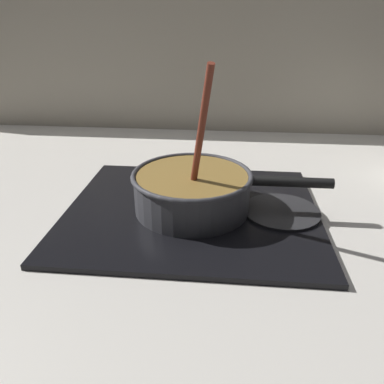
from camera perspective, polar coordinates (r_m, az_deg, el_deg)
ground at (r=0.78m, az=-7.01°, el=-8.25°), size 2.40×1.60×0.04m
backsplash_wall at (r=1.44m, az=-0.79°, el=20.07°), size 2.40×0.02×0.55m
hob_plate at (r=0.86m, az=0.00°, el=-2.84°), size 0.56×0.48×0.01m
burner_ring at (r=0.85m, az=0.00°, el=-2.25°), size 0.17×0.17×0.01m
spare_burner at (r=0.86m, az=13.35°, el=-2.84°), size 0.17×0.17×0.01m
cooking_pan at (r=0.83m, az=0.12°, el=0.34°), size 0.43×0.27×0.33m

